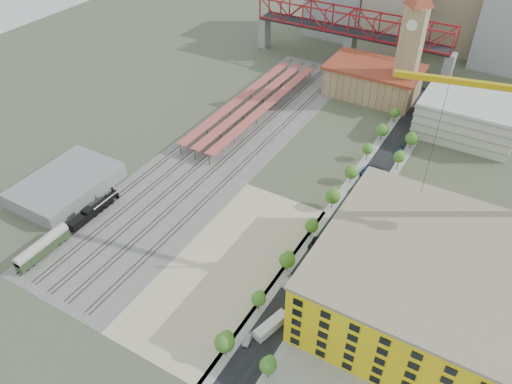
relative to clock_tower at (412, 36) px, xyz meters
The scene contains 32 objects.
ground 85.36m from the clock_tower, 95.71° to the right, with size 400.00×400.00×0.00m, color #474C38.
ballast_strip 81.63m from the clock_tower, 125.15° to the right, with size 36.00×165.00×0.06m, color #605E59.
dirt_lot 115.74m from the clock_tower, 96.14° to the right, with size 28.00×67.00×0.06m, color tan.
street_asphalt 71.48m from the clock_tower, 82.98° to the right, with size 12.00×170.00×0.06m, color black.
sidewalk_west 71.08m from the clock_tower, 87.80° to the right, with size 3.00×170.00×0.04m, color gray.
sidewalk_east 72.31m from the clock_tower, 78.27° to the right, with size 3.00×170.00×0.04m, color gray.
construction_pad 110.41m from the clock_tower, 69.69° to the right, with size 50.00×90.00×0.06m, color gray.
rail_tracks 82.57m from the clock_tower, 126.24° to the right, with size 26.56×160.00×0.18m.
platform_canopies 65.08m from the clock_tower, 144.47° to the right, with size 16.00×80.00×4.12m.
station_hall 25.65m from the clock_tower, behind, with size 38.00×24.00×13.10m.
clock_tower is the anchor object (origin of this frame).
parking_garage 36.81m from the clock_tower, 19.64° to the right, with size 34.00×26.00×14.00m, color silver.
truss_bridge 42.56m from the clock_tower, 142.85° to the left, with size 94.00×9.60×25.60m.
construction_building 107.36m from the clock_tower, 71.22° to the right, with size 44.60×50.60×18.80m.
warehouse 135.13m from the clock_tower, 123.93° to the right, with size 22.00×32.00×5.00m, color gray.
street_trees 80.70m from the clock_tower, 83.91° to the right, with size 15.40×124.40×8.00m.
skyline 62.60m from the clock_tower, 90.49° to the left, with size 133.00×46.00×60.00m.
distant_hills 213.32m from the clock_tower, 78.30° to the left, with size 647.00×264.00×227.00m.
locomotive 130.27m from the clock_tower, 117.06° to the right, with size 2.62×20.22×5.06m.
coach 147.82m from the clock_tower, 113.49° to the right, with size 2.90×16.85×5.29m.
site_trailer_a 126.84m from the clock_tower, 86.30° to the right, with size 2.50×9.48×2.60m, color silver.
site_trailer_b 109.03m from the clock_tower, 85.65° to the right, with size 2.59×9.86×2.70m, color silver.
site_trailer_c 94.41m from the clock_tower, 84.92° to the right, with size 2.29×8.72×2.39m, color silver.
site_trailer_d 91.63m from the clock_tower, 84.75° to the right, with size 2.44×9.29×2.54m, color silver.
car_0 132.29m from the clock_tower, 87.78° to the right, with size 1.69×4.20×1.43m, color silver.
car_1 112.71m from the clock_tower, 87.38° to the right, with size 1.59×4.57×1.50m, color #999A9F.
car_2 97.03m from the clock_tower, 86.92° to the right, with size 2.49×5.39×1.50m, color black.
car_3 59.74m from the clock_tower, 84.57° to the right, with size 2.22×5.46×1.58m, color navy.
car_4 108.49m from the clock_tower, 83.98° to the right, with size 1.82×4.52×1.54m, color silver.
car_5 100.35m from the clock_tower, 83.45° to the right, with size 1.62×4.63×1.53m, color gray.
car_6 78.15m from the clock_tower, 81.33° to the right, with size 2.42×5.26×1.46m, color black.
car_7 45.82m from the clock_tower, 72.35° to the right, with size 1.97×4.86×1.41m, color navy.
Camera 1 is at (49.48, -108.06, 99.20)m, focal length 35.00 mm.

